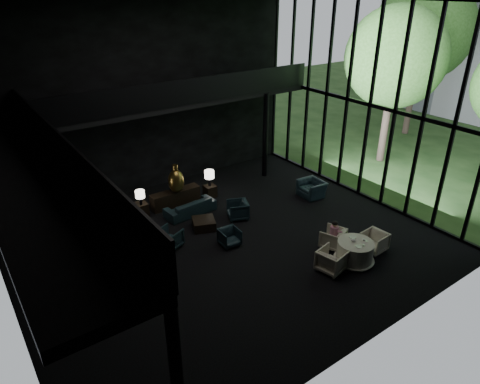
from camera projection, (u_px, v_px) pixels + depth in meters
floor at (229, 243)px, 15.39m from camera, size 14.00×12.00×0.02m
ceiling at (226, 0)px, 11.86m from camera, size 14.00×12.00×0.02m
wall_back at (148, 100)px, 18.01m from camera, size 14.00×0.04×8.00m
wall_front at (383, 211)px, 9.25m from camera, size 14.00×0.04×8.00m
curtain_wall at (370, 105)px, 17.26m from camera, size 0.20×12.00×8.00m
mezzanine_left at (26, 184)px, 10.50m from camera, size 2.00×12.00×0.25m
mezzanine_back at (180, 101)px, 17.80m from camera, size 12.00×2.00×0.25m
railing_left at (63, 152)px, 10.75m from camera, size 0.06×12.00×1.00m
railing_back at (192, 91)px, 16.81m from camera, size 12.00×0.06×1.00m
column_sw at (177, 378)px, 7.74m from camera, size 0.24×0.24×4.00m
column_nw at (33, 173)px, 16.06m from camera, size 0.24×0.24×4.00m
column_ne at (265, 136)px, 19.94m from camera, size 0.24×0.24×4.00m
tree_near at (396, 58)px, 20.28m from camera, size 4.80×4.80×7.65m
tree_far at (423, 31)px, 24.02m from camera, size 5.60×5.60×8.80m
console at (176, 198)px, 17.88m from camera, size 2.13×0.48×0.68m
bronze_urn at (176, 181)px, 17.38m from camera, size 0.65×0.65×1.21m
side_table_left at (141, 210)px, 17.02m from camera, size 0.54×0.54×0.59m
table_lamp_left at (140, 195)px, 16.60m from camera, size 0.37×0.37×0.61m
side_table_right at (210, 191)px, 18.64m from camera, size 0.48×0.48×0.52m
table_lamp_right at (209, 175)px, 18.31m from camera, size 0.42×0.42×0.70m
sofa at (190, 205)px, 17.18m from camera, size 2.14×0.75×0.82m
lounge_armchair_west at (169, 237)px, 14.99m from camera, size 0.99×1.02×0.81m
lounge_armchair_east at (238, 209)px, 16.87m from camera, size 0.98×1.01×0.81m
lounge_armchair_south at (230, 237)px, 15.17m from camera, size 0.63×0.59×0.61m
window_armchair at (312, 186)px, 18.60m from camera, size 0.78×1.14×0.96m
coffee_table at (204, 224)px, 16.27m from camera, size 1.07×1.07×0.37m
dining_table at (355, 253)px, 14.25m from camera, size 1.36×1.36×0.75m
dining_chair_north at (333, 237)px, 15.02m from camera, size 0.98×0.95×0.79m
dining_chair_east at (374, 241)px, 14.82m from camera, size 0.77×0.82×0.78m
dining_chair_west at (332, 259)px, 13.75m from camera, size 0.98×1.03×0.90m
child at (334, 229)px, 14.81m from camera, size 0.29×0.29×0.62m
plate_a at (359, 247)px, 13.83m from camera, size 0.28×0.28×0.01m
plate_b at (352, 237)px, 14.35m from camera, size 0.26×0.26×0.02m
saucer at (366, 241)px, 14.14m from camera, size 0.16×0.16×0.01m
coffee_cup at (364, 239)px, 14.15m from camera, size 0.09×0.09×0.06m
cereal_bowl at (353, 240)px, 14.11m from camera, size 0.16×0.16×0.08m
cream_pot at (363, 245)px, 13.85m from camera, size 0.06×0.06×0.06m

